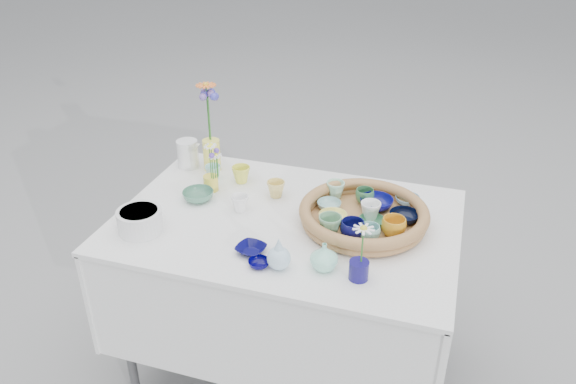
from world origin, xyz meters
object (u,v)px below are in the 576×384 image
(wicker_tray, at_px, (364,215))
(tall_vase_yellow, at_px, (212,155))
(display_table, at_px, (287,367))
(bud_vase_seafoam, at_px, (324,256))

(wicker_tray, bearing_deg, tall_vase_yellow, 161.00)
(display_table, bearing_deg, tall_vase_yellow, 145.69)
(bud_vase_seafoam, xyz_separation_m, tall_vase_yellow, (-0.64, 0.55, 0.02))
(wicker_tray, relative_size, bud_vase_seafoam, 4.95)
(bud_vase_seafoam, bearing_deg, display_table, 129.45)
(display_table, bearing_deg, wicker_tray, 10.12)
(wicker_tray, relative_size, tall_vase_yellow, 3.42)
(wicker_tray, height_order, tall_vase_yellow, tall_vase_yellow)
(bud_vase_seafoam, height_order, tall_vase_yellow, tall_vase_yellow)
(tall_vase_yellow, bearing_deg, wicker_tray, -19.00)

